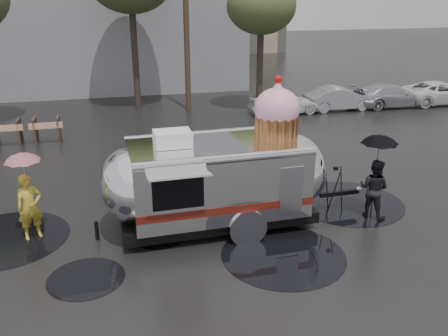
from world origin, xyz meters
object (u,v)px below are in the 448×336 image
object	(u,v)px
person_right	(374,189)
tripod	(334,186)
airstream_trailer	(220,176)
person_left	(30,207)

from	to	relation	value
person_right	tripod	world-z (taller)	person_right
airstream_trailer	person_right	distance (m)	4.20
airstream_trailer	person_left	size ratio (longest dim) A/B	4.39
airstream_trailer	tripod	world-z (taller)	airstream_trailer
person_left	tripod	size ratio (longest dim) A/B	1.24
person_right	person_left	bearing A→B (deg)	43.80
airstream_trailer	person_right	size ratio (longest dim) A/B	4.47
person_left	airstream_trailer	bearing A→B (deg)	-26.64
person_left	tripod	bearing A→B (deg)	-24.50
person_left	tripod	world-z (taller)	person_left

